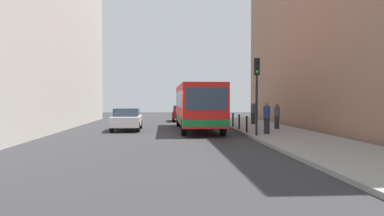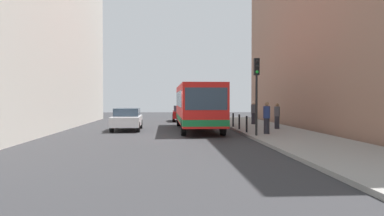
# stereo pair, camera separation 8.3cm
# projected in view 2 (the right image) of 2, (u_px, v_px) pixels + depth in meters

# --- Properties ---
(ground_plane) EXTENTS (80.00, 80.00, 0.00)m
(ground_plane) POSITION_uv_depth(u_px,v_px,m) (188.00, 136.00, 21.53)
(ground_plane) COLOR #2D2D30
(sidewalk) EXTENTS (4.40, 40.00, 0.15)m
(sidewalk) POSITION_uv_depth(u_px,v_px,m) (283.00, 134.00, 21.88)
(sidewalk) COLOR gray
(sidewalk) RESTS_ON ground
(building_left) EXTENTS (7.00, 32.00, 13.14)m
(building_left) POSITION_uv_depth(u_px,v_px,m) (6.00, 29.00, 24.63)
(building_left) COLOR #BCB7AD
(building_left) RESTS_ON ground
(building_right) EXTENTS (7.00, 32.00, 14.74)m
(building_right) POSITION_uv_depth(u_px,v_px,m) (354.00, 21.00, 26.09)
(building_right) COLOR #936B56
(building_right) RESTS_ON ground
(bus) EXTENTS (2.59, 11.03, 3.00)m
(bus) POSITION_uv_depth(u_px,v_px,m) (197.00, 104.00, 25.90)
(bus) COLOR red
(bus) RESTS_ON ground
(car_beside_bus) EXTENTS (1.91, 4.43, 1.48)m
(car_beside_bus) POSITION_uv_depth(u_px,v_px,m) (127.00, 119.00, 25.59)
(car_beside_bus) COLOR silver
(car_beside_bus) RESTS_ON ground
(car_behind_bus) EXTENTS (1.92, 4.43, 1.48)m
(car_behind_bus) POSITION_uv_depth(u_px,v_px,m) (182.00, 113.00, 36.39)
(car_behind_bus) COLOR maroon
(car_behind_bus) RESTS_ON ground
(traffic_light) EXTENTS (0.28, 0.33, 4.10)m
(traffic_light) POSITION_uv_depth(u_px,v_px,m) (257.00, 82.00, 20.35)
(traffic_light) COLOR black
(traffic_light) RESTS_ON sidewalk
(bollard_near) EXTENTS (0.11, 0.11, 0.95)m
(bollard_near) POSITION_uv_depth(u_px,v_px,m) (247.00, 124.00, 22.43)
(bollard_near) COLOR black
(bollard_near) RESTS_ON sidewalk
(bollard_mid) EXTENTS (0.11, 0.11, 0.95)m
(bollard_mid) POSITION_uv_depth(u_px,v_px,m) (239.00, 122.00, 24.72)
(bollard_mid) COLOR black
(bollard_mid) RESTS_ON sidewalk
(bollard_far) EXTENTS (0.11, 0.11, 0.95)m
(bollard_far) POSITION_uv_depth(u_px,v_px,m) (233.00, 120.00, 27.02)
(bollard_far) COLOR black
(bollard_far) RESTS_ON sidewalk
(bollard_farthest) EXTENTS (0.11, 0.11, 0.95)m
(bollard_farthest) POSITION_uv_depth(u_px,v_px,m) (228.00, 118.00, 29.32)
(bollard_farthest) COLOR black
(bollard_farthest) RESTS_ON sidewalk
(pedestrian_near_signal) EXTENTS (0.38, 0.38, 1.78)m
(pedestrian_near_signal) POSITION_uv_depth(u_px,v_px,m) (267.00, 118.00, 21.36)
(pedestrian_near_signal) COLOR #26262D
(pedestrian_near_signal) RESTS_ON sidewalk
(pedestrian_mid_sidewalk) EXTENTS (0.38, 0.38, 1.68)m
(pedestrian_mid_sidewalk) POSITION_uv_depth(u_px,v_px,m) (277.00, 116.00, 25.01)
(pedestrian_mid_sidewalk) COLOR #26262D
(pedestrian_mid_sidewalk) RESTS_ON sidewalk
(pedestrian_far_sidewalk) EXTENTS (0.38, 0.38, 1.77)m
(pedestrian_far_sidewalk) POSITION_uv_depth(u_px,v_px,m) (253.00, 113.00, 29.70)
(pedestrian_far_sidewalk) COLOR #26262D
(pedestrian_far_sidewalk) RESTS_ON sidewalk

